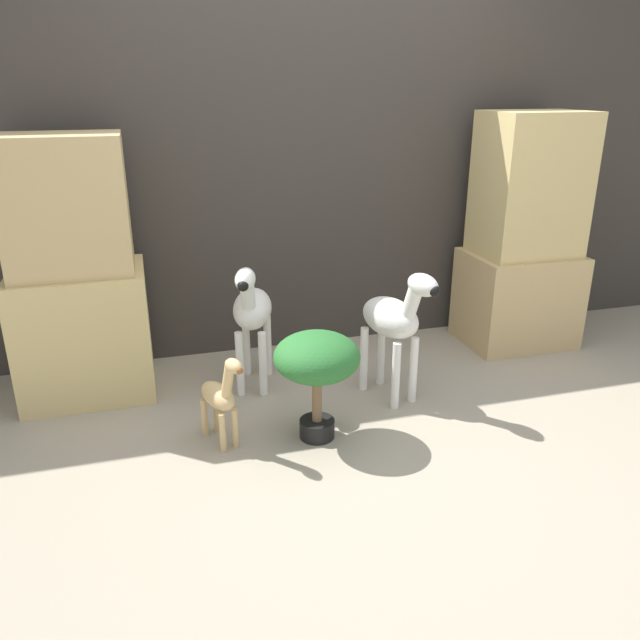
{
  "coord_description": "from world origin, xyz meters",
  "views": [
    {
      "loc": [
        -0.95,
        -2.34,
        1.59
      ],
      "look_at": [
        -0.1,
        0.63,
        0.41
      ],
      "focal_mm": 35.0,
      "sensor_mm": 36.0,
      "label": 1
    }
  ],
  "objects_px": {
    "zebra_left": "(252,311)",
    "giraffe_figurine": "(220,396)",
    "potted_palm_front": "(317,362)",
    "zebra_right": "(394,319)"
  },
  "relations": [
    {
      "from": "zebra_left",
      "to": "giraffe_figurine",
      "type": "height_order",
      "value": "zebra_left"
    },
    {
      "from": "zebra_left",
      "to": "potted_palm_front",
      "type": "distance_m",
      "value": 0.64
    },
    {
      "from": "zebra_right",
      "to": "potted_palm_front",
      "type": "relative_size",
      "value": 1.4
    },
    {
      "from": "zebra_right",
      "to": "zebra_left",
      "type": "height_order",
      "value": "same"
    },
    {
      "from": "potted_palm_front",
      "to": "zebra_right",
      "type": "bearing_deg",
      "value": 29.41
    },
    {
      "from": "zebra_left",
      "to": "potted_palm_front",
      "type": "height_order",
      "value": "zebra_left"
    },
    {
      "from": "giraffe_figurine",
      "to": "potted_palm_front",
      "type": "distance_m",
      "value": 0.47
    },
    {
      "from": "potted_palm_front",
      "to": "zebra_left",
      "type": "bearing_deg",
      "value": 107.62
    },
    {
      "from": "zebra_left",
      "to": "zebra_right",
      "type": "bearing_deg",
      "value": -25.57
    },
    {
      "from": "zebra_right",
      "to": "zebra_left",
      "type": "relative_size",
      "value": 1.0
    }
  ]
}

